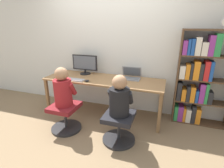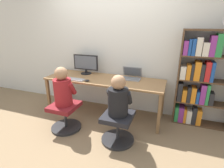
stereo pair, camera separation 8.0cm
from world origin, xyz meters
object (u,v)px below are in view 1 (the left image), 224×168
at_px(office_chair_left, 65,116).
at_px(office_chair_right, 119,126).
at_px(bookshelf, 198,81).
at_px(laptop, 131,76).
at_px(keyboard, 73,79).
at_px(person_at_laptop, 119,98).
at_px(person_at_monitor, 63,89).
at_px(desktop_monitor, 85,64).

bearing_deg(office_chair_left, office_chair_right, -0.63).
bearing_deg(bookshelf, office_chair_left, -155.54).
distance_m(laptop, keyboard, 1.06).
xyz_separation_m(keyboard, bookshelf, (2.12, 0.48, 0.05)).
height_order(keyboard, person_at_laptop, person_at_laptop).
xyz_separation_m(laptop, office_chair_left, (-0.89, -0.88, -0.52)).
relative_size(keyboard, person_at_monitor, 0.67).
bearing_deg(office_chair_right, laptop, 92.90).
distance_m(desktop_monitor, office_chair_left, 1.11).
distance_m(office_chair_left, person_at_monitor, 0.47).
bearing_deg(person_at_monitor, desktop_monitor, 93.52).
xyz_separation_m(laptop, bookshelf, (1.15, 0.05, 0.02)).
distance_m(desktop_monitor, person_at_monitor, 0.90).
distance_m(desktop_monitor, person_at_laptop, 1.35).
relative_size(laptop, office_chair_right, 0.72).
distance_m(desktop_monitor, keyboard, 0.48).
distance_m(office_chair_left, bookshelf, 2.30).
relative_size(keyboard, person_at_laptop, 0.70).
bearing_deg(office_chair_right, person_at_monitor, 179.13).
xyz_separation_m(office_chair_left, office_chair_right, (0.93, -0.01, 0.00)).
bearing_deg(person_at_laptop, laptop, 92.91).
xyz_separation_m(keyboard, person_at_monitor, (0.08, -0.44, -0.01)).
height_order(desktop_monitor, office_chair_left, desktop_monitor).
bearing_deg(desktop_monitor, laptop, -0.33).
distance_m(office_chair_right, person_at_monitor, 1.05).
relative_size(desktop_monitor, office_chair_right, 1.06).
bearing_deg(laptop, desktop_monitor, 179.67).
height_order(desktop_monitor, office_chair_right, desktop_monitor).
xyz_separation_m(laptop, keyboard, (-0.96, -0.43, -0.03)).
bearing_deg(person_at_laptop, bookshelf, 40.17).
height_order(desktop_monitor, keyboard, desktop_monitor).
xyz_separation_m(keyboard, person_at_laptop, (1.01, -0.45, -0.03)).
xyz_separation_m(laptop, office_chair_right, (0.05, -0.89, -0.52)).
distance_m(laptop, bookshelf, 1.15).
bearing_deg(person_at_laptop, office_chair_left, 179.60).
bearing_deg(keyboard, desktop_monitor, 86.85).
xyz_separation_m(office_chair_right, person_at_laptop, (-0.00, 0.00, 0.46)).
relative_size(keyboard, bookshelf, 0.26).
xyz_separation_m(desktop_monitor, person_at_monitor, (0.05, -0.88, -0.20)).
distance_m(office_chair_left, person_at_laptop, 1.04).
xyz_separation_m(desktop_monitor, office_chair_left, (0.05, -0.89, -0.67)).
relative_size(keyboard, office_chair_left, 0.84).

